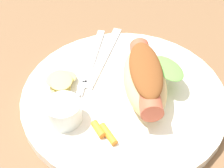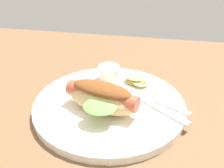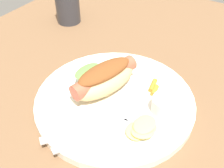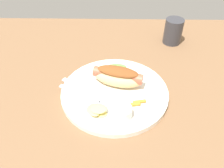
{
  "view_description": "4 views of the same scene",
  "coord_description": "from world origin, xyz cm",
  "px_view_note": "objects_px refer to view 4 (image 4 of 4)",
  "views": [
    {
      "loc": [
        35.18,
        -15.93,
        37.65
      ],
      "look_at": [
        2.43,
        -4.57,
        3.84
      ],
      "focal_mm": 54.31,
      "sensor_mm": 36.0,
      "label": 1
    },
    {
      "loc": [
        -5.88,
        40.27,
        31.88
      ],
      "look_at": [
        2.32,
        -3.65,
        5.4
      ],
      "focal_mm": 42.35,
      "sensor_mm": 36.0,
      "label": 2
    },
    {
      "loc": [
        -29.18,
        -22.82,
        37.63
      ],
      "look_at": [
        3.75,
        -1.52,
        3.72
      ],
      "focal_mm": 43.75,
      "sensor_mm": 36.0,
      "label": 3
    },
    {
      "loc": [
        2.85,
        -51.12,
        47.19
      ],
      "look_at": [
        1.97,
        -2.94,
        4.21
      ],
      "focal_mm": 37.47,
      "sensor_mm": 36.0,
      "label": 4
    }
  ],
  "objects_px": {
    "fork": "(83,95)",
    "knife": "(83,90)",
    "sauce_ramekin": "(122,112)",
    "carrot_garnish": "(138,103)",
    "chips_pile": "(96,110)",
    "hot_dog": "(118,76)",
    "drinking_cup": "(173,31)",
    "plate": "(115,93)"
  },
  "relations": [
    {
      "from": "hot_dog",
      "to": "fork",
      "type": "distance_m",
      "value": 0.11
    },
    {
      "from": "knife",
      "to": "plate",
      "type": "bearing_deg",
      "value": 37.31
    },
    {
      "from": "chips_pile",
      "to": "fork",
      "type": "bearing_deg",
      "value": 124.43
    },
    {
      "from": "fork",
      "to": "knife",
      "type": "bearing_deg",
      "value": 124.99
    },
    {
      "from": "carrot_garnish",
      "to": "knife",
      "type": "bearing_deg",
      "value": 161.64
    },
    {
      "from": "sauce_ramekin",
      "to": "carrot_garnish",
      "type": "relative_size",
      "value": 1.15
    },
    {
      "from": "chips_pile",
      "to": "knife",
      "type": "bearing_deg",
      "value": 117.96
    },
    {
      "from": "plate",
      "to": "drinking_cup",
      "type": "height_order",
      "value": "drinking_cup"
    },
    {
      "from": "drinking_cup",
      "to": "plate",
      "type": "bearing_deg",
      "value": -126.2
    },
    {
      "from": "hot_dog",
      "to": "sauce_ramekin",
      "type": "xyz_separation_m",
      "value": [
        0.01,
        -0.13,
        -0.01
      ]
    },
    {
      "from": "drinking_cup",
      "to": "carrot_garnish",
      "type": "bearing_deg",
      "value": -113.79
    },
    {
      "from": "knife",
      "to": "drinking_cup",
      "type": "distance_m",
      "value": 0.42
    },
    {
      "from": "plate",
      "to": "knife",
      "type": "bearing_deg",
      "value": -179.04
    },
    {
      "from": "chips_pile",
      "to": "hot_dog",
      "type": "bearing_deg",
      "value": 64.59
    },
    {
      "from": "knife",
      "to": "carrot_garnish",
      "type": "distance_m",
      "value": 0.16
    },
    {
      "from": "chips_pile",
      "to": "carrot_garnish",
      "type": "xyz_separation_m",
      "value": [
        0.11,
        0.03,
        -0.0
      ]
    },
    {
      "from": "fork",
      "to": "carrot_garnish",
      "type": "relative_size",
      "value": 3.56
    },
    {
      "from": "hot_dog",
      "to": "chips_pile",
      "type": "relative_size",
      "value": 2.24
    },
    {
      "from": "sauce_ramekin",
      "to": "chips_pile",
      "type": "bearing_deg",
      "value": 170.31
    },
    {
      "from": "chips_pile",
      "to": "plate",
      "type": "bearing_deg",
      "value": 61.16
    },
    {
      "from": "plate",
      "to": "hot_dog",
      "type": "xyz_separation_m",
      "value": [
        0.01,
        0.03,
        0.04
      ]
    },
    {
      "from": "sauce_ramekin",
      "to": "chips_pile",
      "type": "xyz_separation_m",
      "value": [
        -0.07,
        0.01,
        -0.01
      ]
    },
    {
      "from": "plate",
      "to": "knife",
      "type": "height_order",
      "value": "knife"
    },
    {
      "from": "chips_pile",
      "to": "drinking_cup",
      "type": "distance_m",
      "value": 0.45
    },
    {
      "from": "sauce_ramekin",
      "to": "drinking_cup",
      "type": "height_order",
      "value": "drinking_cup"
    },
    {
      "from": "hot_dog",
      "to": "sauce_ramekin",
      "type": "height_order",
      "value": "hot_dog"
    },
    {
      "from": "hot_dog",
      "to": "chips_pile",
      "type": "bearing_deg",
      "value": -99.84
    },
    {
      "from": "sauce_ramekin",
      "to": "hot_dog",
      "type": "bearing_deg",
      "value": 95.04
    },
    {
      "from": "chips_pile",
      "to": "drinking_cup",
      "type": "xyz_separation_m",
      "value": [
        0.26,
        0.37,
        0.02
      ]
    },
    {
      "from": "knife",
      "to": "chips_pile",
      "type": "height_order",
      "value": "chips_pile"
    },
    {
      "from": "carrot_garnish",
      "to": "plate",
      "type": "bearing_deg",
      "value": 139.97
    },
    {
      "from": "carrot_garnish",
      "to": "drinking_cup",
      "type": "bearing_deg",
      "value": 66.21
    },
    {
      "from": "fork",
      "to": "drinking_cup",
      "type": "height_order",
      "value": "drinking_cup"
    },
    {
      "from": "chips_pile",
      "to": "carrot_garnish",
      "type": "distance_m",
      "value": 0.11
    },
    {
      "from": "sauce_ramekin",
      "to": "carrot_garnish",
      "type": "xyz_separation_m",
      "value": [
        0.04,
        0.04,
        -0.01
      ]
    },
    {
      "from": "plate",
      "to": "chips_pile",
      "type": "distance_m",
      "value": 0.1
    },
    {
      "from": "sauce_ramekin",
      "to": "fork",
      "type": "relative_size",
      "value": 0.32
    },
    {
      "from": "sauce_ramekin",
      "to": "fork",
      "type": "bearing_deg",
      "value": 146.17
    },
    {
      "from": "plate",
      "to": "drinking_cup",
      "type": "bearing_deg",
      "value": 53.8
    },
    {
      "from": "drinking_cup",
      "to": "chips_pile",
      "type": "bearing_deg",
      "value": -124.65
    },
    {
      "from": "hot_dog",
      "to": "chips_pile",
      "type": "xyz_separation_m",
      "value": [
        -0.05,
        -0.11,
        -0.02
      ]
    },
    {
      "from": "hot_dog",
      "to": "fork",
      "type": "xyz_separation_m",
      "value": [
        -0.1,
        -0.05,
        -0.03
      ]
    }
  ]
}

